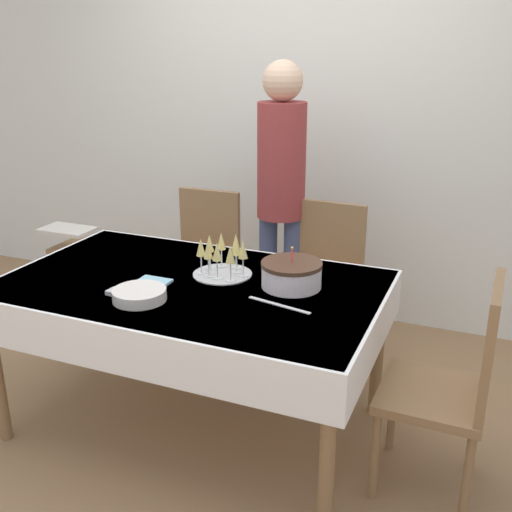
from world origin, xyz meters
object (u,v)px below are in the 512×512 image
at_px(person_standing, 281,181).
at_px(high_chair, 79,258).
at_px(plate_stack_main, 139,295).
at_px(dining_chair_far_left, 203,262).
at_px(dining_chair_far_right, 323,280).
at_px(champagne_tray, 222,255).
at_px(birthday_cake, 292,274).
at_px(dining_chair_right_end, 455,381).

relative_size(person_standing, high_chair, 2.42).
bearing_deg(plate_stack_main, dining_chair_far_left, 104.21).
bearing_deg(dining_chair_far_right, high_chair, -174.55).
distance_m(champagne_tray, high_chair, 1.47).
bearing_deg(champagne_tray, plate_stack_main, -115.92).
height_order(dining_chair_far_left, high_chair, dining_chair_far_left).
relative_size(birthday_cake, champagne_tray, 0.98).
xyz_separation_m(person_standing, high_chair, (-1.29, -0.28, -0.56)).
bearing_deg(dining_chair_far_right, dining_chair_right_end, -46.66).
relative_size(dining_chair_right_end, person_standing, 0.56).
relative_size(dining_chair_far_left, plate_stack_main, 4.14).
relative_size(birthday_cake, high_chair, 0.39).
bearing_deg(dining_chair_right_end, birthday_cake, 170.28).
xyz_separation_m(dining_chair_far_left, champagne_tray, (0.48, -0.70, 0.34)).
bearing_deg(person_standing, champagne_tray, -88.96).
bearing_deg(birthday_cake, person_standing, 113.39).
relative_size(champagne_tray, high_chair, 0.39).
bearing_deg(birthday_cake, champagne_tray, 177.29).
bearing_deg(birthday_cake, high_chair, 161.06).
bearing_deg(champagne_tray, dining_chair_far_right, 67.25).
height_order(dining_chair_far_right, dining_chair_right_end, same).
bearing_deg(high_chair, dining_chair_right_end, -16.16).
xyz_separation_m(dining_chair_far_right, dining_chair_right_end, (0.80, -0.85, 0.00)).
height_order(dining_chair_right_end, champagne_tray, dining_chair_right_end).
height_order(birthday_cake, plate_stack_main, birthday_cake).
relative_size(dining_chair_right_end, champagne_tray, 3.41).
bearing_deg(dining_chair_far_left, person_standing, 14.79).
bearing_deg(dining_chair_far_left, dining_chair_right_end, -28.31).
height_order(dining_chair_far_right, champagne_tray, dining_chair_far_right).
relative_size(dining_chair_far_left, dining_chair_right_end, 1.00).
height_order(plate_stack_main, high_chair, plate_stack_main).
bearing_deg(plate_stack_main, birthday_cake, 35.50).
height_order(dining_chair_far_right, person_standing, person_standing).
relative_size(plate_stack_main, high_chair, 0.32).
bearing_deg(plate_stack_main, dining_chair_far_right, 66.07).
xyz_separation_m(dining_chair_far_left, birthday_cake, (0.83, -0.72, 0.30)).
distance_m(dining_chair_far_left, person_standing, 0.71).
height_order(dining_chair_far_right, high_chair, dining_chair_far_right).
distance_m(dining_chair_right_end, plate_stack_main, 1.35).
distance_m(champagne_tray, plate_stack_main, 0.46).
xyz_separation_m(dining_chair_right_end, person_standing, (-1.11, 0.97, 0.52)).
bearing_deg(high_chair, dining_chair_far_left, 10.47).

